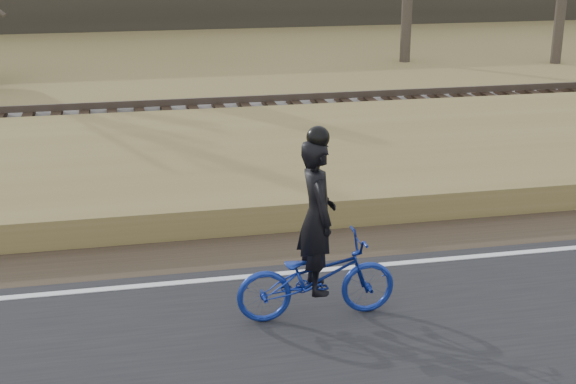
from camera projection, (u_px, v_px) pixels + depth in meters
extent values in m
plane|color=olive|center=(215.00, 291.00, 10.29)|extent=(120.00, 120.00, 0.00)
cube|color=silver|center=(212.00, 280.00, 10.45)|extent=(120.00, 0.12, 0.01)
cube|color=#473A2B|center=(204.00, 254.00, 11.40)|extent=(120.00, 1.60, 0.04)
cube|color=olive|center=(184.00, 179.00, 14.12)|extent=(120.00, 5.00, 0.44)
cube|color=slate|center=(169.00, 129.00, 17.65)|extent=(120.00, 3.00, 0.45)
cube|color=black|center=(168.00, 116.00, 17.55)|extent=(120.00, 2.40, 0.14)
cube|color=brown|center=(170.00, 116.00, 16.84)|extent=(120.00, 0.07, 0.15)
cube|color=brown|center=(166.00, 103.00, 18.18)|extent=(120.00, 0.07, 0.15)
imported|color=navy|center=(316.00, 277.00, 9.34)|extent=(1.89, 0.66, 0.99)
imported|color=black|center=(317.00, 216.00, 9.10)|extent=(0.43, 0.66, 1.81)
sphere|color=black|center=(318.00, 137.00, 8.81)|extent=(0.26, 0.26, 0.26)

